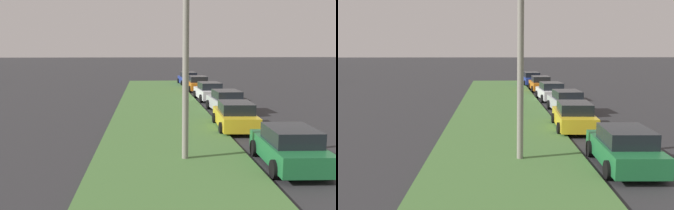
# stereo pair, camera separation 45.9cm
# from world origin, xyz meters

# --- Properties ---
(grass_median) EXTENTS (60.00, 6.00, 0.12)m
(grass_median) POSITION_xyz_m (10.00, 7.23, 0.06)
(grass_median) COLOR #477238
(grass_median) RESTS_ON ground
(parked_car_green) EXTENTS (4.34, 2.10, 1.47)m
(parked_car_green) POSITION_xyz_m (5.01, 3.05, 0.72)
(parked_car_green) COLOR #1E6B38
(parked_car_green) RESTS_ON ground
(parked_car_yellow) EXTENTS (4.38, 2.18, 1.47)m
(parked_car_yellow) POSITION_xyz_m (11.44, 3.55, 0.72)
(parked_car_yellow) COLOR gold
(parked_car_yellow) RESTS_ON ground
(parked_car_silver) EXTENTS (4.38, 2.17, 1.47)m
(parked_car_silver) POSITION_xyz_m (16.88, 2.93, 0.72)
(parked_car_silver) COLOR #B2B5BA
(parked_car_silver) RESTS_ON ground
(parked_car_white) EXTENTS (4.38, 2.18, 1.47)m
(parked_car_white) POSITION_xyz_m (22.76, 3.11, 0.72)
(parked_car_white) COLOR silver
(parked_car_white) RESTS_ON ground
(parked_car_orange) EXTENTS (4.33, 2.08, 1.47)m
(parked_car_orange) POSITION_xyz_m (29.46, 3.17, 0.72)
(parked_car_orange) COLOR orange
(parked_car_orange) RESTS_ON ground
(parked_car_blue) EXTENTS (4.39, 2.20, 1.47)m
(parked_car_blue) POSITION_xyz_m (35.48, 3.47, 0.72)
(parked_car_blue) COLOR #23389E
(parked_car_blue) RESTS_ON ground
(streetlight) EXTENTS (0.40, 2.87, 7.50)m
(streetlight) POSITION_xyz_m (5.90, 6.37, 4.39)
(streetlight) COLOR gray
(streetlight) RESTS_ON ground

